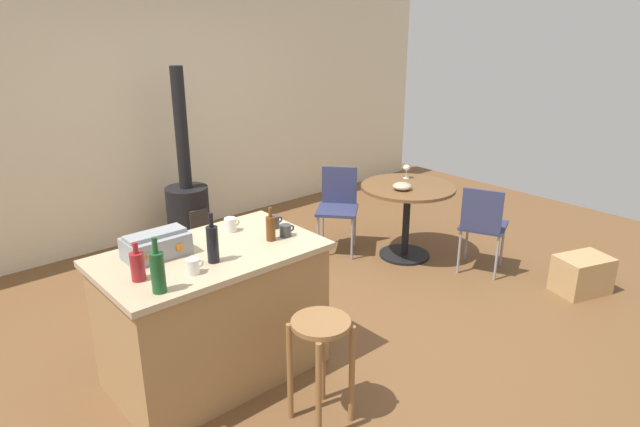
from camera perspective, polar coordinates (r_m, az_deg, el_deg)
name	(u,v)px	position (r m, az deg, el deg)	size (l,w,h in m)	color
ground_plane	(312,319)	(4.56, -0.78, -10.75)	(8.80, 8.80, 0.00)	brown
back_wall	(153,112)	(6.19, -16.72, 9.95)	(8.00, 0.10, 2.70)	beige
kitchen_island	(214,314)	(3.78, -10.79, -10.07)	(1.40, 0.84, 0.90)	#A37A4C
wooden_stool	(321,348)	(3.30, 0.08, -13.62)	(0.35, 0.35, 0.68)	olive
dining_table	(407,203)	(5.54, 8.94, 1.07)	(0.92, 0.92, 0.74)	black
folding_chair_near	(338,203)	(5.65, 1.85, 1.04)	(0.56, 0.56, 0.86)	navy
folding_chair_far	(483,223)	(5.34, 16.35, -0.93)	(0.52, 0.52, 0.85)	navy
wood_stove	(188,204)	(5.95, -13.43, 1.00)	(0.44, 0.45, 1.86)	black
toolbox	(156,245)	(3.56, -16.48, -3.12)	(0.38, 0.24, 0.16)	gray
bottle_0	(158,271)	(3.09, -16.32, -5.71)	(0.08, 0.08, 0.32)	#194C23
bottle_1	(271,228)	(3.67, -5.09, -1.47)	(0.06, 0.06, 0.23)	#603314
bottle_2	(213,243)	(3.38, -10.97, -3.02)	(0.07, 0.07, 0.31)	black
bottle_3	(138,266)	(3.27, -18.22, -5.11)	(0.08, 0.08, 0.23)	maroon
cup_0	(231,225)	(3.87, -9.17, -1.14)	(0.12, 0.08, 0.10)	white
cup_1	(193,266)	(3.29, -12.90, -5.30)	(0.11, 0.08, 0.09)	white
cup_2	(286,230)	(3.74, -3.54, -1.75)	(0.11, 0.08, 0.08)	#383838
cup_3	(274,222)	(3.89, -4.73, -0.84)	(0.11, 0.08, 0.09)	#383838
wine_glass	(406,168)	(5.71, 8.87, 4.62)	(0.07, 0.07, 0.14)	silver
serving_bowl	(402,186)	(5.34, 8.42, 2.79)	(0.18, 0.18, 0.07)	tan
cardboard_box	(582,274)	(5.41, 25.30, -5.68)	(0.45, 0.31, 0.33)	tan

